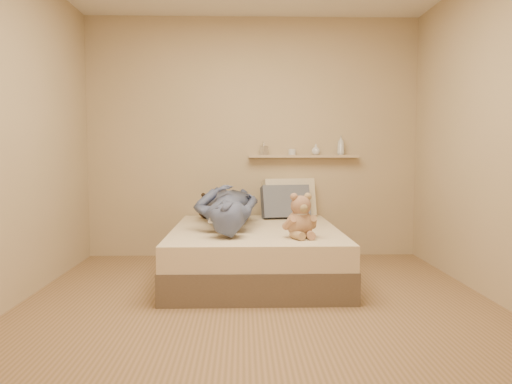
{
  "coord_description": "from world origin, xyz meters",
  "views": [
    {
      "loc": [
        -0.11,
        -3.58,
        1.12
      ],
      "look_at": [
        0.0,
        0.65,
        0.8
      ],
      "focal_mm": 35.0,
      "sensor_mm": 36.0,
      "label": 1
    }
  ],
  "objects_px": {
    "game_console": "(220,219)",
    "teddy_bear": "(301,219)",
    "pillow_cream": "(289,198)",
    "wall_shelf": "(304,156)",
    "dark_plush": "(207,208)",
    "person": "(227,205)",
    "pillow_grey": "(285,202)",
    "bed": "(255,252)"
  },
  "relations": [
    {
      "from": "game_console",
      "to": "person",
      "type": "bearing_deg",
      "value": 86.59
    },
    {
      "from": "pillow_cream",
      "to": "person",
      "type": "distance_m",
      "value": 0.94
    },
    {
      "from": "person",
      "to": "teddy_bear",
      "type": "bearing_deg",
      "value": 130.92
    },
    {
      "from": "pillow_grey",
      "to": "wall_shelf",
      "type": "height_order",
      "value": "wall_shelf"
    },
    {
      "from": "pillow_grey",
      "to": "dark_plush",
      "type": "bearing_deg",
      "value": -178.19
    },
    {
      "from": "bed",
      "to": "wall_shelf",
      "type": "xyz_separation_m",
      "value": [
        0.55,
        0.91,
        0.88
      ]
    },
    {
      "from": "bed",
      "to": "pillow_grey",
      "type": "height_order",
      "value": "pillow_grey"
    },
    {
      "from": "game_console",
      "to": "teddy_bear",
      "type": "bearing_deg",
      "value": 1.93
    },
    {
      "from": "wall_shelf",
      "to": "dark_plush",
      "type": "bearing_deg",
      "value": -166.72
    },
    {
      "from": "game_console",
      "to": "teddy_bear",
      "type": "height_order",
      "value": "teddy_bear"
    },
    {
      "from": "game_console",
      "to": "teddy_bear",
      "type": "xyz_separation_m",
      "value": [
        0.65,
        0.02,
        -0.0
      ]
    },
    {
      "from": "bed",
      "to": "pillow_cream",
      "type": "relative_size",
      "value": 3.45
    },
    {
      "from": "game_console",
      "to": "pillow_grey",
      "type": "relative_size",
      "value": 0.37
    },
    {
      "from": "game_console",
      "to": "wall_shelf",
      "type": "xyz_separation_m",
      "value": [
        0.85,
        1.48,
        0.5
      ]
    },
    {
      "from": "bed",
      "to": "pillow_grey",
      "type": "bearing_deg",
      "value": 64.05
    },
    {
      "from": "dark_plush",
      "to": "pillow_cream",
      "type": "relative_size",
      "value": 0.5
    },
    {
      "from": "dark_plush",
      "to": "wall_shelf",
      "type": "bearing_deg",
      "value": 13.28
    },
    {
      "from": "game_console",
      "to": "pillow_cream",
      "type": "relative_size",
      "value": 0.34
    },
    {
      "from": "person",
      "to": "wall_shelf",
      "type": "relative_size",
      "value": 1.36
    },
    {
      "from": "bed",
      "to": "dark_plush",
      "type": "distance_m",
      "value": 0.89
    },
    {
      "from": "game_console",
      "to": "wall_shelf",
      "type": "bearing_deg",
      "value": 60.15
    },
    {
      "from": "pillow_cream",
      "to": "dark_plush",
      "type": "bearing_deg",
      "value": -169.24
    },
    {
      "from": "dark_plush",
      "to": "game_console",
      "type": "bearing_deg",
      "value": -81.26
    },
    {
      "from": "teddy_bear",
      "to": "pillow_cream",
      "type": "height_order",
      "value": "pillow_cream"
    },
    {
      "from": "teddy_bear",
      "to": "person",
      "type": "height_order",
      "value": "person"
    },
    {
      "from": "bed",
      "to": "game_console",
      "type": "relative_size",
      "value": 10.17
    },
    {
      "from": "teddy_bear",
      "to": "dark_plush",
      "type": "distance_m",
      "value": 1.47
    },
    {
      "from": "bed",
      "to": "wall_shelf",
      "type": "bearing_deg",
      "value": 58.82
    },
    {
      "from": "pillow_cream",
      "to": "pillow_grey",
      "type": "relative_size",
      "value": 1.1
    },
    {
      "from": "dark_plush",
      "to": "person",
      "type": "xyz_separation_m",
      "value": [
        0.23,
        -0.53,
        0.08
      ]
    },
    {
      "from": "teddy_bear",
      "to": "pillow_grey",
      "type": "xyz_separation_m",
      "value": [
        -0.02,
        1.24,
        0.02
      ]
    },
    {
      "from": "bed",
      "to": "person",
      "type": "distance_m",
      "value": 0.51
    },
    {
      "from": "bed",
      "to": "teddy_bear",
      "type": "bearing_deg",
      "value": -57.32
    },
    {
      "from": "bed",
      "to": "wall_shelf",
      "type": "height_order",
      "value": "wall_shelf"
    },
    {
      "from": "teddy_bear",
      "to": "dark_plush",
      "type": "height_order",
      "value": "teddy_bear"
    },
    {
      "from": "game_console",
      "to": "person",
      "type": "relative_size",
      "value": 0.11
    },
    {
      "from": "person",
      "to": "wall_shelf",
      "type": "xyz_separation_m",
      "value": [
        0.81,
        0.77,
        0.45
      ]
    },
    {
      "from": "wall_shelf",
      "to": "game_console",
      "type": "bearing_deg",
      "value": -119.85
    },
    {
      "from": "game_console",
      "to": "dark_plush",
      "type": "relative_size",
      "value": 0.68
    },
    {
      "from": "bed",
      "to": "wall_shelf",
      "type": "distance_m",
      "value": 1.38
    },
    {
      "from": "teddy_bear",
      "to": "person",
      "type": "bearing_deg",
      "value": 131.55
    },
    {
      "from": "pillow_grey",
      "to": "person",
      "type": "distance_m",
      "value": 0.81
    }
  ]
}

